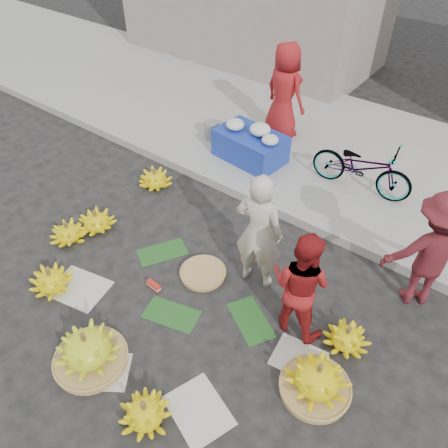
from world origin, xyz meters
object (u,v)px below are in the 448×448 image
Objects in this scene: banana_bunch_4 at (317,380)px; bicycle at (362,167)px; vendor_cream at (259,232)px; banana_bunch_0 at (68,232)px; flower_table at (251,144)px.

banana_bunch_4 is 3.50m from bicycle.
bicycle is (0.28, 2.42, -0.27)m from vendor_cream.
banana_bunch_0 is 0.31× the size of vendor_cream.
banana_bunch_4 is (3.83, 0.07, 0.08)m from banana_bunch_0.
flower_table is 0.78× the size of bicycle.
banana_bunch_4 is at bearing 134.72° from vendor_cream.
bicycle is at bearing 107.54° from banana_bunch_4.
flower_table is at bearing 95.42° from bicycle.
banana_bunch_4 is 0.44× the size of vendor_cream.
banana_bunch_0 is 3.25m from flower_table.
banana_bunch_0 is at bearing 10.13° from vendor_cream.
vendor_cream reaches higher than banana_bunch_4.
banana_bunch_0 is 0.41× the size of flower_table.
banana_bunch_0 is 4.40m from bicycle.
banana_bunch_4 is 0.58× the size of flower_table.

